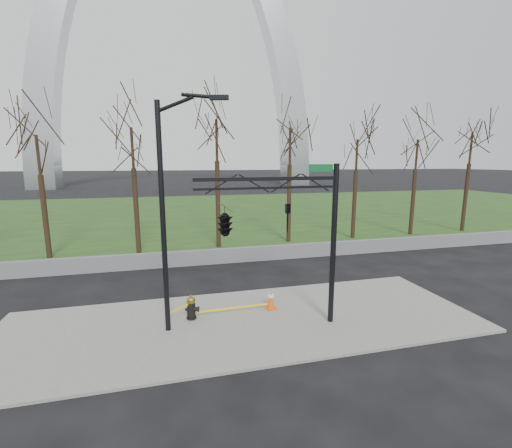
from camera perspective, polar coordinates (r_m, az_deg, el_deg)
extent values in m
plane|color=black|center=(13.51, -1.93, -16.27)|extent=(500.00, 500.00, 0.00)
cube|color=slate|center=(13.48, -1.93, -16.08)|extent=(18.00, 6.00, 0.10)
cube|color=#223D16|center=(42.32, -10.59, 1.99)|extent=(120.00, 40.00, 0.06)
cube|color=#59595B|center=(20.74, -6.65, -5.39)|extent=(60.00, 0.30, 0.90)
cylinder|color=black|center=(13.85, -10.73, -15.14)|extent=(0.38, 0.38, 0.07)
cylinder|color=black|center=(13.72, -10.77, -13.99)|extent=(0.29, 0.29, 0.68)
cylinder|color=black|center=(13.64, -9.79, -13.84)|extent=(0.27, 0.24, 0.18)
cylinder|color=black|center=(13.75, -11.48, -13.85)|extent=(0.14, 0.14, 0.11)
cylinder|color=olive|center=(13.58, -10.83, -12.60)|extent=(0.34, 0.34, 0.07)
ellipsoid|color=olive|center=(13.55, -10.84, -12.33)|extent=(0.32, 0.32, 0.24)
cylinder|color=olive|center=(13.50, -10.86, -11.80)|extent=(0.07, 0.07, 0.09)
cube|color=#E84E0C|center=(14.44, 2.49, -13.90)|extent=(0.47, 0.47, 0.05)
cone|color=#E84E0C|center=(14.28, 2.50, -12.43)|extent=(0.32, 0.32, 0.75)
cylinder|color=white|center=(14.23, 2.50, -11.93)|extent=(0.24, 0.24, 0.11)
cylinder|color=black|center=(11.99, -15.29, 0.14)|extent=(0.18, 0.18, 8.00)
cylinder|color=black|center=(11.79, -13.54, 18.86)|extent=(1.24, 0.48, 0.56)
cylinder|color=black|center=(11.63, -9.30, 20.37)|extent=(1.19, 0.47, 0.22)
cube|color=black|center=(11.52, -6.18, 20.29)|extent=(0.64, 0.39, 0.14)
cylinder|color=black|center=(12.77, 12.80, -3.74)|extent=(0.20, 0.20, 6.00)
cube|color=black|center=(11.39, 2.15, 7.58)|extent=(5.00, 0.31, 0.12)
cube|color=black|center=(11.41, 2.14, 6.07)|extent=(5.00, 0.27, 0.08)
cube|color=#0C5926|center=(12.11, 10.83, 9.22)|extent=(0.90, 0.07, 0.25)
imported|color=black|center=(11.77, 5.34, 1.02)|extent=(0.17, 0.21, 1.00)
imported|color=black|center=(11.16, -5.23, 0.50)|extent=(0.62, 2.50, 1.00)
cube|color=yellow|center=(13.27, -12.65, -13.59)|extent=(0.87, 0.70, 0.08)
cube|color=yellow|center=(13.97, -3.97, -13.86)|extent=(3.22, 0.10, 0.08)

